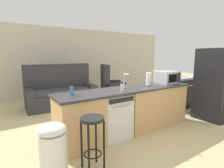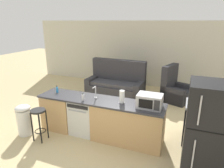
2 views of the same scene
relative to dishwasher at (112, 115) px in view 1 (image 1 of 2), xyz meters
The scene contains 16 objects.
ground_plane 0.49m from the dishwasher, ahead, with size 24.00×24.00×0.00m, color tan.
wall_back 4.33m from the dishwasher, 82.54° to the left, with size 10.00×0.06×2.60m.
kitchen_counter 0.49m from the dishwasher, ahead, with size 2.94×0.66×0.90m.
dishwasher is the anchor object (origin of this frame).
stove_range 2.66m from the dishwasher, 11.91° to the left, with size 0.76×0.68×0.90m.
refrigerator 2.69m from the dishwasher, 11.93° to the right, with size 0.72×0.73×1.70m.
microwave 1.65m from the dishwasher, ahead, with size 0.50×0.37×0.28m.
sink_faucet 0.68m from the dishwasher, ahead, with size 0.07×0.18×0.30m.
paper_towel_roll 1.12m from the dishwasher, ahead, with size 0.14×0.14×0.28m.
soap_bottle 0.59m from the dishwasher, 63.19° to the right, with size 0.06×0.06×0.18m.
dish_soap_bottle 0.94m from the dishwasher, behind, with size 0.06×0.06×0.18m.
kettle 2.59m from the dishwasher, 15.58° to the left, with size 0.21×0.17×0.19m.
bar_stool 1.02m from the dishwasher, 138.91° to the right, with size 0.32×0.32×0.74m.
trash_bin 1.41m from the dishwasher, 154.69° to the right, with size 0.35×0.35×0.74m.
couch 2.65m from the dishwasher, 93.63° to the left, with size 2.04×0.98×1.27m.
armchair 3.42m from the dishwasher, 57.83° to the left, with size 1.04×1.07×1.20m.
Camera 1 is at (-2.00, -2.64, 1.54)m, focal length 28.00 mm.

